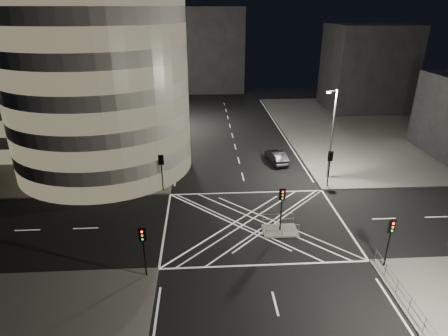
{
  "coord_description": "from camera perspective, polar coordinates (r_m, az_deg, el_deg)",
  "views": [
    {
      "loc": [
        -4.51,
        -28.8,
        17.96
      ],
      "look_at": [
        -2.43,
        5.73,
        3.0
      ],
      "focal_mm": 30.0,
      "sensor_mm": 36.0,
      "label": 1
    }
  ],
  "objects": [
    {
      "name": "ground",
      "position": [
        34.24,
        4.69,
        -8.34
      ],
      "size": [
        120.0,
        120.0,
        0.0
      ],
      "primitive_type": "plane",
      "color": "black",
      "rests_on": "ground"
    },
    {
      "name": "sidewalk_far_left",
      "position": [
        63.51,
        -26.05,
        4.61
      ],
      "size": [
        42.0,
        42.0,
        0.15
      ],
      "primitive_type": "cube",
      "color": "#5B5855",
      "rests_on": "ground"
    },
    {
      "name": "sidewalk_far_right",
      "position": [
        67.5,
        26.6,
        5.52
      ],
      "size": [
        42.0,
        42.0,
        0.15
      ],
      "primitive_type": "cube",
      "color": "#5B5855",
      "rests_on": "ground"
    },
    {
      "name": "central_island",
      "position": [
        33.28,
        8.51,
        -9.41
      ],
      "size": [
        3.0,
        2.0,
        0.15
      ],
      "primitive_type": "cube",
      "color": "slate",
      "rests_on": "ground"
    },
    {
      "name": "office_tower_curved",
      "position": [
        50.51,
        -23.06,
        15.59
      ],
      "size": [
        30.0,
        29.0,
        27.2
      ],
      "color": "gray",
      "rests_on": "sidewalk_far_left"
    },
    {
      "name": "office_block_rear",
      "position": [
        73.24,
        -18.06,
        16.98
      ],
      "size": [
        24.0,
        16.0,
        22.0
      ],
      "primitive_type": "cube",
      "color": "gray",
      "rests_on": "sidewalk_far_left"
    },
    {
      "name": "building_right_far",
      "position": [
        75.97,
        20.93,
        14.12
      ],
      "size": [
        14.0,
        12.0,
        15.0
      ],
      "primitive_type": "cube",
      "color": "black",
      "rests_on": "sidewalk_far_right"
    },
    {
      "name": "building_far_end",
      "position": [
        87.26,
        -3.25,
        17.46
      ],
      "size": [
        18.0,
        8.0,
        18.0
      ],
      "primitive_type": "cube",
      "color": "black",
      "rests_on": "ground"
    },
    {
      "name": "tree_a",
      "position": [
        40.43,
        -11.81,
        4.09
      ],
      "size": [
        4.06,
        4.06,
        7.14
      ],
      "color": "black",
      "rests_on": "sidewalk_far_left"
    },
    {
      "name": "tree_b",
      "position": [
        46.08,
        -10.85,
        6.57
      ],
      "size": [
        5.24,
        5.24,
        7.82
      ],
      "color": "black",
      "rests_on": "sidewalk_far_left"
    },
    {
      "name": "tree_c",
      "position": [
        51.9,
        -10.06,
        8.14
      ],
      "size": [
        4.55,
        4.55,
        7.1
      ],
      "color": "black",
      "rests_on": "sidewalk_far_left"
    },
    {
      "name": "tree_d",
      "position": [
        57.6,
        -9.48,
        10.07
      ],
      "size": [
        4.9,
        4.9,
        7.67
      ],
      "color": "black",
      "rests_on": "sidewalk_far_left"
    },
    {
      "name": "tree_e",
      "position": [
        63.47,
        -8.96,
        11.14
      ],
      "size": [
        4.13,
        4.13,
        7.03
      ],
      "color": "black",
      "rests_on": "sidewalk_far_left"
    },
    {
      "name": "traffic_signal_fl",
      "position": [
        38.89,
        -9.51,
        0.28
      ],
      "size": [
        0.55,
        0.22,
        4.0
      ],
      "color": "black",
      "rests_on": "sidewalk_far_left"
    },
    {
      "name": "traffic_signal_nl",
      "position": [
        27.0,
        -12.21,
        -11.1
      ],
      "size": [
        0.55,
        0.22,
        4.0
      ],
      "color": "black",
      "rests_on": "sidewalk_near_left"
    },
    {
      "name": "traffic_signal_fr",
      "position": [
        40.88,
        15.82,
        0.86
      ],
      "size": [
        0.55,
        0.22,
        4.0
      ],
      "color": "black",
      "rests_on": "sidewalk_far_right"
    },
    {
      "name": "traffic_signal_nr",
      "position": [
        29.8,
        24.0,
        -9.22
      ],
      "size": [
        0.55,
        0.22,
        4.0
      ],
      "color": "black",
      "rests_on": "sidewalk_near_right"
    },
    {
      "name": "traffic_signal_island",
      "position": [
        31.85,
        8.81,
        -5.11
      ],
      "size": [
        0.55,
        0.22,
        4.0
      ],
      "color": "black",
      "rests_on": "central_island"
    },
    {
      "name": "street_lamp_left_near",
      "position": [
        42.93,
        -9.95,
        6.22
      ],
      "size": [
        1.25,
        0.25,
        10.0
      ],
      "color": "slate",
      "rests_on": "sidewalk_far_left"
    },
    {
      "name": "street_lamp_left_far",
      "position": [
        60.3,
        -8.22,
        11.27
      ],
      "size": [
        1.25,
        0.25,
        10.0
      ],
      "color": "slate",
      "rests_on": "sidewalk_far_left"
    },
    {
      "name": "street_lamp_right_far",
      "position": [
        42.16,
        16.11,
        5.32
      ],
      "size": [
        1.25,
        0.25,
        10.0
      ],
      "color": "slate",
      "rests_on": "sidewalk_far_right"
    },
    {
      "name": "railing_near_right",
      "position": [
        27.19,
        27.32,
        -19.19
      ],
      "size": [
        0.06,
        11.7,
        1.1
      ],
      "primitive_type": "cube",
      "color": "slate",
      "rests_on": "sidewalk_near_right"
    },
    {
      "name": "railing_island_south",
      "position": [
        32.21,
        8.89,
        -9.34
      ],
      "size": [
        2.8,
        0.06,
        1.1
      ],
      "primitive_type": "cube",
      "color": "slate",
      "rests_on": "central_island"
    },
    {
      "name": "railing_island_north",
      "position": [
        33.7,
        8.27,
        -7.7
      ],
      "size": [
        2.8,
        0.06,
        1.1
      ],
      "primitive_type": "cube",
      "color": "slate",
      "rests_on": "central_island"
    },
    {
      "name": "sedan",
      "position": [
        46.98,
        7.99,
        1.71
      ],
      "size": [
        2.4,
        4.98,
        1.57
      ],
      "primitive_type": "imported",
      "rotation": [
        0.0,
        0.0,
        3.3
      ],
      "color": "black",
      "rests_on": "ground"
    }
  ]
}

